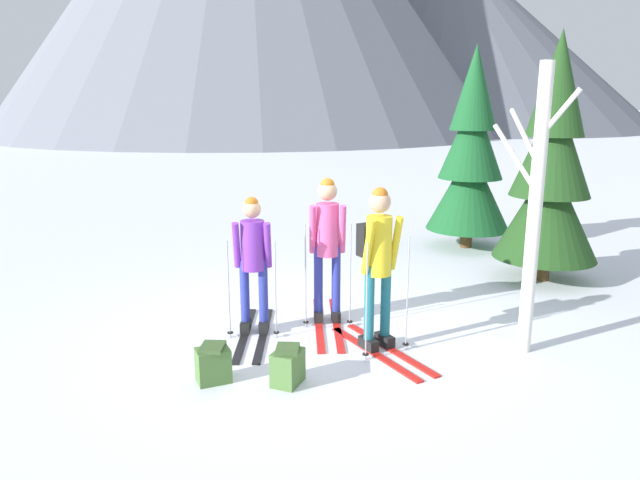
# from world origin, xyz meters

# --- Properties ---
(ground_plane) EXTENTS (400.00, 400.00, 0.00)m
(ground_plane) POSITION_xyz_m (0.00, 0.00, 0.00)
(ground_plane) COLOR white
(skier_in_purple) EXTENTS (0.61, 1.67, 1.64)m
(skier_in_purple) POSITION_xyz_m (-0.62, -0.07, 0.89)
(skier_in_purple) COLOR black
(skier_in_purple) RESTS_ON ground
(skier_in_pink) EXTENTS (0.61, 1.81, 1.81)m
(skier_in_pink) POSITION_xyz_m (0.23, 0.34, 1.03)
(skier_in_pink) COLOR red
(skier_in_pink) RESTS_ON ground
(skier_in_yellow) EXTENTS (1.13, 1.52, 1.82)m
(skier_in_yellow) POSITION_xyz_m (0.81, -0.47, 1.04)
(skier_in_yellow) COLOR red
(skier_in_yellow) RESTS_ON ground
(pine_tree_near) EXTENTS (1.54, 1.54, 3.71)m
(pine_tree_near) POSITION_xyz_m (3.49, 2.26, 1.70)
(pine_tree_near) COLOR #51381E
(pine_tree_near) RESTS_ON ground
(pine_tree_mid) EXTENTS (1.53, 1.53, 3.71)m
(pine_tree_mid) POSITION_xyz_m (2.72, 4.33, 1.70)
(pine_tree_mid) COLOR #51381E
(pine_tree_mid) RESTS_ON ground
(birch_tree_tall) EXTENTS (0.72, 0.83, 3.10)m
(birch_tree_tall) POSITION_xyz_m (2.44, -0.45, 1.61)
(birch_tree_tall) COLOR silver
(birch_tree_tall) RESTS_ON ground
(backpack_on_snow_front) EXTENTS (0.34, 0.38, 0.38)m
(backpack_on_snow_front) POSITION_xyz_m (-0.09, -1.37, 0.19)
(backpack_on_snow_front) COLOR #4C7238
(backpack_on_snow_front) RESTS_ON ground
(backpack_on_snow_beside) EXTENTS (0.39, 0.36, 0.38)m
(backpack_on_snow_beside) POSITION_xyz_m (-0.83, -1.36, 0.19)
(backpack_on_snow_beside) COLOR #4C7238
(backpack_on_snow_beside) RESTS_ON ground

